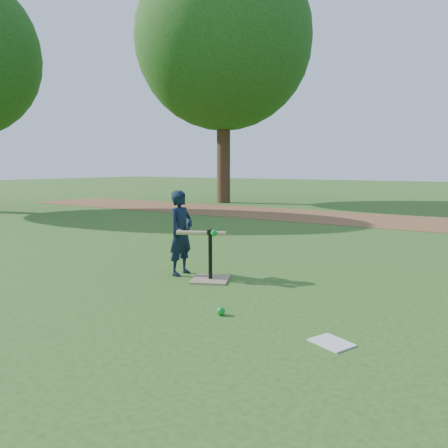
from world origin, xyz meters
The scene contains 8 objects.
ground centered at (0.00, 0.00, 0.00)m, with size 80.00×80.00×0.00m, color #285116.
dirt_strip centered at (0.00, 7.50, 0.01)m, with size 24.00×3.00×0.01m, color brown.
child centered at (-0.38, 0.40, 0.53)m, with size 0.39×0.25×1.06m, color black.
wiffle_ball_ground centered at (0.89, -0.61, 0.04)m, with size 0.08×0.08×0.08m, color #0D9929.
clipboard centered at (1.96, -0.68, 0.01)m, with size 0.30×0.23×0.01m, color silver.
batting_tee centered at (0.10, 0.36, 0.11)m, with size 0.57×0.57×0.61m.
swing_action centered at (-0.02, 0.34, 0.57)m, with size 0.61×0.31×0.08m.
tree_left centered at (-6.00, 10.00, 5.87)m, with size 6.40×6.40×9.08m.
Camera 1 is at (3.02, -3.84, 1.36)m, focal length 35.00 mm.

